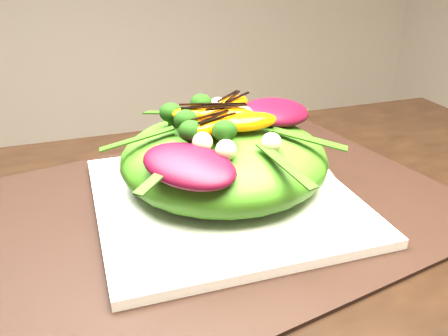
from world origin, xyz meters
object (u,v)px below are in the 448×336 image
object	(u,v)px
plate_base	(224,198)
lettuce_mound	(224,158)
salad_bowl	(224,187)
placemat	(224,204)
orange_segment	(213,116)

from	to	relation	value
plate_base	lettuce_mound	xyz separation A→B (m)	(0.00, 0.00, 0.05)
plate_base	salad_bowl	distance (m)	0.02
placemat	plate_base	size ratio (longest dim) A/B	1.82
placemat	lettuce_mound	bearing A→B (deg)	0.00
salad_bowl	lettuce_mound	xyz separation A→B (m)	(0.00, 0.00, 0.04)
salad_bowl	placemat	bearing A→B (deg)	90.00
plate_base	lettuce_mound	bearing A→B (deg)	90.00
plate_base	lettuce_mound	distance (m)	0.05
salad_bowl	lettuce_mound	distance (m)	0.04
salad_bowl	orange_segment	distance (m)	0.09
plate_base	orange_segment	world-z (taller)	orange_segment
salad_bowl	orange_segment	world-z (taller)	orange_segment
plate_base	salad_bowl	xyz separation A→B (m)	(0.00, 0.00, 0.02)
orange_segment	salad_bowl	bearing A→B (deg)	-43.75
placemat	salad_bowl	xyz separation A→B (m)	(0.00, -0.00, 0.02)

